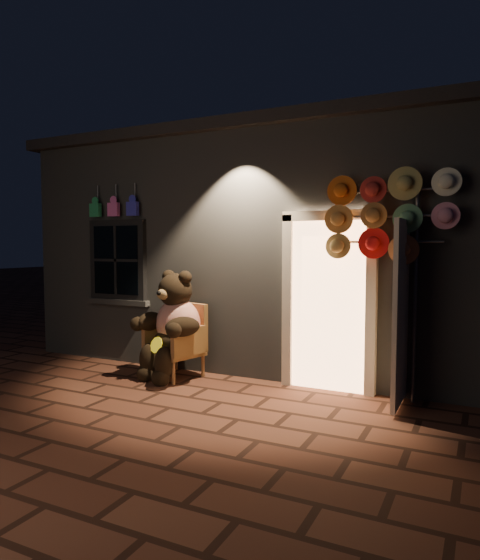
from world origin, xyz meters
The scene contains 5 objects.
ground centered at (0.00, 0.00, 0.00)m, with size 60.00×60.00×0.00m, color brown.
shop_building centered at (0.00, 3.99, 1.74)m, with size 7.30×5.95×3.51m.
wicker_armchair centered at (-0.64, 1.19, 0.49)m, with size 0.81×0.77×0.98m.
teddy_bear centered at (-0.66, 1.06, 0.70)m, with size 1.03×0.93×1.47m.
hat_rack centered at (2.03, 1.28, 2.10)m, with size 1.47×0.22×2.59m.
Camera 1 is at (3.05, -4.44, 1.77)m, focal length 32.00 mm.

